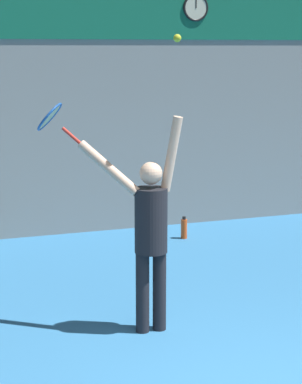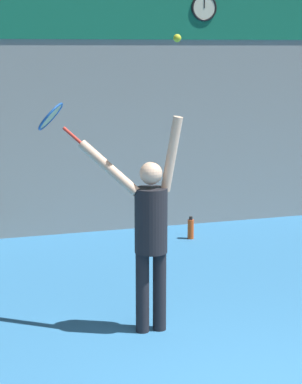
% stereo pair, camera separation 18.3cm
% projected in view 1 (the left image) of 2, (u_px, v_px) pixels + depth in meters
% --- Properties ---
extents(back_wall, '(18.00, 0.10, 5.00)m').
position_uv_depth(back_wall, '(90.00, 61.00, 9.88)').
color(back_wall, gray).
rests_on(back_wall, ground_plane).
extents(sponsor_banner, '(6.88, 0.02, 0.91)m').
position_uv_depth(sponsor_banner, '(91.00, 6.00, 9.67)').
color(sponsor_banner, '#146B4C').
extents(scoreboard_clock, '(0.40, 0.04, 0.40)m').
position_uv_depth(scoreboard_clock, '(196.00, 8.00, 10.14)').
color(scoreboard_clock, beige).
extents(tennis_player, '(0.92, 0.56, 2.08)m').
position_uv_depth(tennis_player, '(150.00, 228.00, 6.52)').
color(tennis_player, black).
rests_on(tennis_player, ground_plane).
extents(tennis_racket, '(0.46, 0.41, 0.40)m').
position_uv_depth(tennis_racket, '(51.00, 118.00, 6.49)').
color(tennis_racket, red).
extents(tennis_ball, '(0.07, 0.07, 0.07)m').
position_uv_depth(tennis_ball, '(177.00, 38.00, 6.13)').
color(tennis_ball, '#CCDB2D').
extents(water_bottle, '(0.09, 0.09, 0.32)m').
position_uv_depth(water_bottle, '(184.00, 228.00, 9.93)').
color(water_bottle, '#D84C19').
rests_on(water_bottle, ground_plane).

